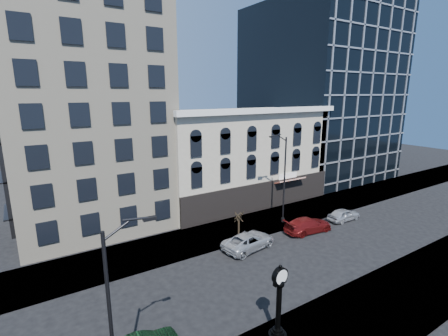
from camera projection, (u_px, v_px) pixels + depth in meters
ground at (230, 283)px, 24.83m from camera, size 160.00×160.00×0.00m
sidewalk_far at (184, 242)px, 31.39m from camera, size 160.00×6.00×0.12m
cream_tower at (77, 41)px, 32.77m from camera, size 15.90×15.40×42.50m
victorian_row at (239, 156)px, 42.81m from camera, size 22.60×11.19×12.50m
glass_office at (318, 94)px, 55.60m from camera, size 20.00×20.15×28.00m
street_clock at (279, 306)px, 18.60m from camera, size 1.08×1.08×4.74m
street_lamp_near at (123, 268)px, 13.37m from camera, size 2.41×0.40×9.31m
street_lamp_far at (280, 156)px, 34.22m from camera, size 2.61×0.42×10.08m
bare_tree_far at (239, 213)px, 32.19m from camera, size 1.90×1.90×3.26m
car_far_a at (249, 241)px, 30.13m from camera, size 5.75×3.32×1.51m
car_far_b at (308, 225)px, 33.74m from camera, size 5.52×2.67×1.55m
car_far_c at (344, 215)px, 36.83m from camera, size 4.14×1.76×1.40m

